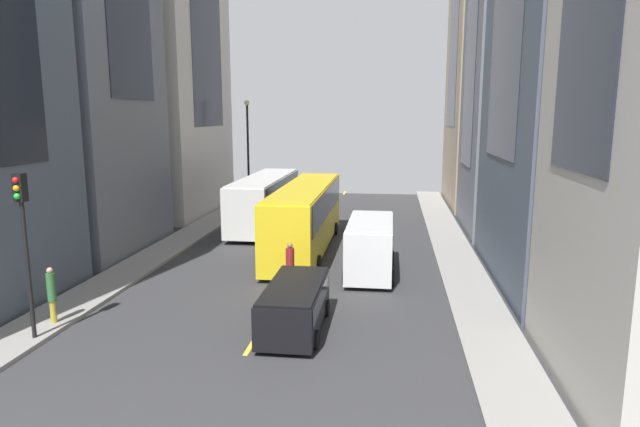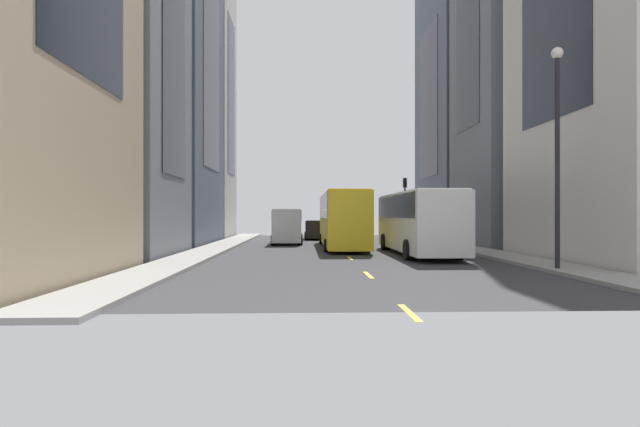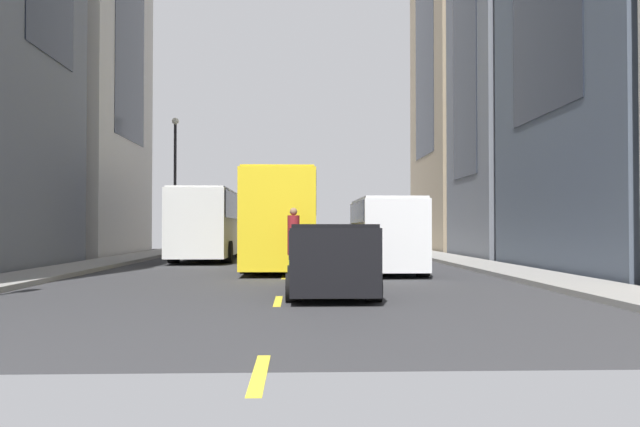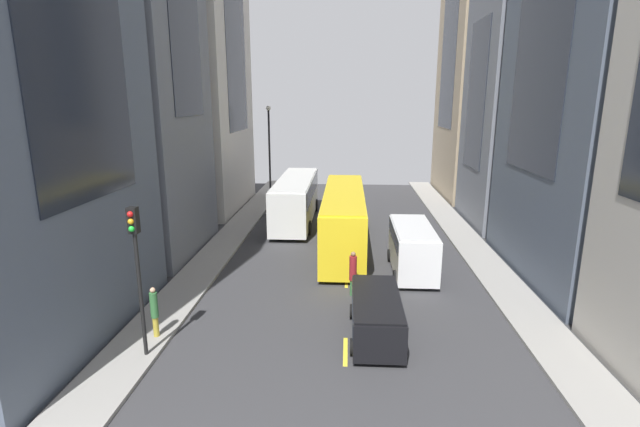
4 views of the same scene
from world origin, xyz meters
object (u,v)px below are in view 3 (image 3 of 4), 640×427
Objects in this scene: streetcar_yellow at (282,215)px; delivery_van_white at (386,230)px; city_bus_white at (211,219)px; pedestrian_crossing_mid at (293,242)px; car_black_0 at (330,253)px.

delivery_van_white is (3.72, -4.32, -0.61)m from streetcar_yellow.
city_bus_white is 2.06× the size of delivery_van_white.
pedestrian_crossing_mid is at bearing -72.74° from city_bus_white.
car_black_0 is (5.08, -17.39, -1.02)m from city_bus_white.
pedestrian_crossing_mid is at bearing 102.88° from car_black_0.
streetcar_yellow reaches higher than car_black_0.
pedestrian_crossing_mid is (-0.89, 3.87, 0.17)m from car_black_0.
city_bus_white is 0.87× the size of streetcar_yellow.
city_bus_white reaches higher than pedestrian_crossing_mid.
streetcar_yellow is at bearing -58.40° from city_bus_white.
car_black_0 is at bearing -108.01° from delivery_van_white.
streetcar_yellow reaches higher than city_bus_white.
car_black_0 is at bearing -73.70° from city_bus_white.
delivery_van_white is 2.51× the size of pedestrian_crossing_mid.
city_bus_white is at bearing 121.60° from streetcar_yellow.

